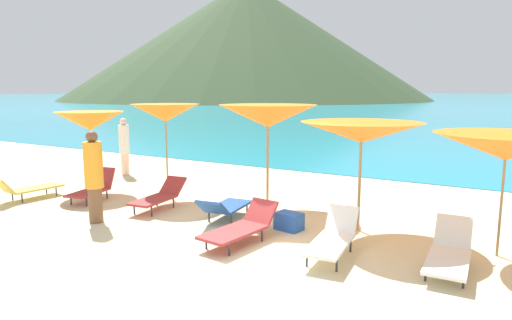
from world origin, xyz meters
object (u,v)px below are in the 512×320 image
(lounge_chair_0, at_px, (159,196))
(lounge_chair_1, at_px, (333,237))
(umbrella_3, at_px, (361,133))
(umbrella_4, at_px, (506,147))
(umbrella_2, at_px, (268,116))
(beachgoer_0, at_px, (94,175))
(lounge_chair_6, at_px, (28,188))
(cooler_box, at_px, (289,221))
(umbrella_1, at_px, (165,113))
(umbrella_0, at_px, (90,121))
(beachgoer_2, at_px, (124,145))
(lounge_chair_4, at_px, (93,188))
(lounge_chair_5, at_px, (449,252))
(lounge_chair_2, at_px, (225,207))
(lounge_chair_7, at_px, (241,226))

(lounge_chair_0, height_order, lounge_chair_1, lounge_chair_1)
(umbrella_3, relative_size, umbrella_4, 1.05)
(umbrella_2, distance_m, beachgoer_0, 3.96)
(lounge_chair_0, distance_m, lounge_chair_6, 3.60)
(lounge_chair_0, relative_size, cooler_box, 3.21)
(umbrella_1, bearing_deg, lounge_chair_6, -142.77)
(umbrella_2, bearing_deg, cooler_box, -47.82)
(umbrella_2, bearing_deg, lounge_chair_0, -142.95)
(umbrella_0, distance_m, beachgoer_2, 2.37)
(umbrella_4, xyz_separation_m, lounge_chair_4, (-8.75, -0.87, -1.48))
(umbrella_1, height_order, beachgoer_0, umbrella_1)
(umbrella_4, bearing_deg, umbrella_0, -179.70)
(umbrella_0, distance_m, umbrella_2, 5.04)
(umbrella_4, distance_m, lounge_chair_6, 10.51)
(umbrella_1, xyz_separation_m, umbrella_4, (7.53, -0.47, -0.33))
(lounge_chair_5, bearing_deg, lounge_chair_2, 173.28)
(lounge_chair_1, bearing_deg, umbrella_3, 86.39)
(lounge_chair_4, height_order, lounge_chair_6, lounge_chair_4)
(cooler_box, bearing_deg, beachgoer_2, 171.02)
(beachgoer_0, bearing_deg, lounge_chair_4, -78.52)
(umbrella_3, bearing_deg, lounge_chair_4, -170.89)
(lounge_chair_4, xyz_separation_m, beachgoer_2, (-1.90, 2.82, 0.65))
(umbrella_2, distance_m, lounge_chair_4, 4.67)
(umbrella_0, relative_size, lounge_chair_0, 1.33)
(lounge_chair_2, relative_size, lounge_chair_7, 0.95)
(lounge_chair_5, bearing_deg, lounge_chair_0, 174.67)
(beachgoer_2, bearing_deg, lounge_chair_5, -6.86)
(beachgoer_0, bearing_deg, cooler_box, 162.67)
(umbrella_1, xyz_separation_m, umbrella_2, (2.72, 0.42, -0.02))
(umbrella_2, relative_size, cooler_box, 4.74)
(umbrella_4, xyz_separation_m, cooler_box, (-3.56, -0.50, -1.63))
(lounge_chair_1, relative_size, cooler_box, 3.32)
(lounge_chair_0, bearing_deg, umbrella_0, 163.29)
(lounge_chair_7, bearing_deg, beachgoer_2, 159.37)
(umbrella_3, relative_size, lounge_chair_6, 1.56)
(cooler_box, bearing_deg, lounge_chair_7, -100.73)
(umbrella_4, distance_m, lounge_chair_2, 5.25)
(cooler_box, bearing_deg, lounge_chair_1, -24.89)
(umbrella_3, bearing_deg, lounge_chair_2, -163.48)
(umbrella_1, xyz_separation_m, beachgoer_2, (-3.12, 1.48, -1.16))
(lounge_chair_1, distance_m, lounge_chair_6, 7.94)
(lounge_chair_0, height_order, beachgoer_2, beachgoer_2)
(beachgoer_0, bearing_deg, umbrella_0, -78.97)
(lounge_chair_4, distance_m, lounge_chair_6, 1.70)
(umbrella_1, relative_size, lounge_chair_1, 1.42)
(lounge_chair_6, xyz_separation_m, cooler_box, (6.71, 1.12, -0.12))
(umbrella_2, relative_size, umbrella_3, 0.94)
(umbrella_4, xyz_separation_m, lounge_chair_7, (-3.97, -1.59, -1.51))
(umbrella_3, distance_m, lounge_chair_4, 6.63)
(umbrella_1, relative_size, lounge_chair_2, 1.48)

